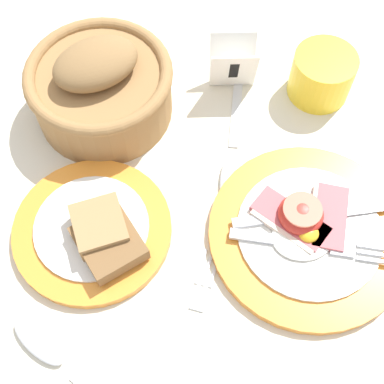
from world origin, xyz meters
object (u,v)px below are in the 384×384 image
(bread_basket, at_px, (101,86))
(number_card, at_px, (233,64))
(bread_plate, at_px, (96,231))
(teaspoon_by_saucer, at_px, (57,359))
(sugar_cup, at_px, (322,74))
(fork_on_cloth, at_px, (190,331))
(teaspoon_near_cup, at_px, (232,161))
(breakfast_plate, at_px, (308,231))

(bread_basket, bearing_deg, number_card, 3.20)
(bread_plate, relative_size, teaspoon_by_saucer, 1.14)
(sugar_cup, xyz_separation_m, fork_on_cloth, (-0.23, -0.28, -0.03))
(teaspoon_by_saucer, bearing_deg, teaspoon_near_cup, -88.95)
(bread_basket, xyz_separation_m, number_card, (0.17, 0.01, -0.01))
(number_card, bearing_deg, teaspoon_by_saucer, -119.27)
(breakfast_plate, relative_size, teaspoon_by_saucer, 1.43)
(number_card, relative_size, fork_on_cloth, 0.43)
(number_card, xyz_separation_m, teaspoon_by_saucer, (-0.27, -0.32, -0.03))
(teaspoon_near_cup, bearing_deg, breakfast_plate, 46.37)
(bread_plate, relative_size, sugar_cup, 2.26)
(sugar_cup, xyz_separation_m, teaspoon_by_saucer, (-0.38, -0.28, -0.03))
(breakfast_plate, bearing_deg, sugar_cup, 68.44)
(teaspoon_by_saucer, bearing_deg, bread_plate, -62.31)
(breakfast_plate, distance_m, bread_plate, 0.24)
(sugar_cup, relative_size, teaspoon_by_saucer, 0.50)
(bread_basket, relative_size, teaspoon_by_saucer, 1.13)
(number_card, relative_size, teaspoon_by_saucer, 0.45)
(bread_plate, distance_m, number_card, 0.28)
(teaspoon_near_cup, xyz_separation_m, fork_on_cloth, (-0.09, -0.19, -0.00))
(teaspoon_by_saucer, relative_size, fork_on_cloth, 0.95)
(bread_plate, height_order, bread_basket, bread_basket)
(teaspoon_by_saucer, relative_size, teaspoon_near_cup, 0.86)
(bread_plate, xyz_separation_m, number_card, (0.21, 0.19, 0.02))
(breakfast_plate, height_order, bread_plate, bread_plate)
(breakfast_plate, relative_size, teaspoon_near_cup, 1.22)
(teaspoon_near_cup, distance_m, fork_on_cloth, 0.22)
(number_card, bearing_deg, breakfast_plate, -72.15)
(bread_plate, height_order, fork_on_cloth, bread_plate)
(number_card, height_order, teaspoon_near_cup, number_card)
(teaspoon_by_saucer, distance_m, teaspoon_near_cup, 0.31)
(teaspoon_near_cup, bearing_deg, fork_on_cloth, -8.05)
(sugar_cup, distance_m, fork_on_cloth, 0.37)
(teaspoon_by_saucer, height_order, fork_on_cloth, teaspoon_by_saucer)
(sugar_cup, distance_m, number_card, 0.12)
(number_card, distance_m, teaspoon_by_saucer, 0.42)
(bread_plate, distance_m, teaspoon_near_cup, 0.19)
(bread_basket, relative_size, number_card, 2.49)
(breakfast_plate, distance_m, sugar_cup, 0.22)
(sugar_cup, relative_size, teaspoon_near_cup, 0.43)
(sugar_cup, bearing_deg, bread_plate, -154.55)
(number_card, bearing_deg, bread_plate, -127.41)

